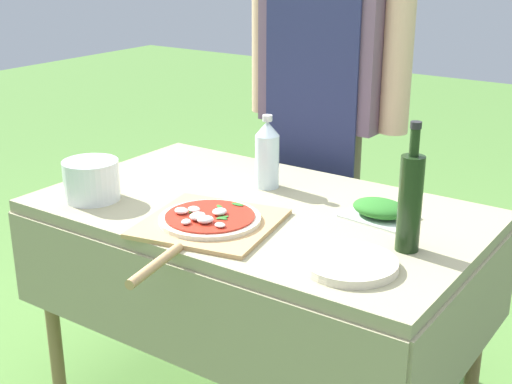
{
  "coord_description": "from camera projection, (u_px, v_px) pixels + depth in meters",
  "views": [
    {
      "loc": [
        1.06,
        -1.54,
        1.43
      ],
      "look_at": [
        -0.01,
        0.0,
        0.76
      ],
      "focal_mm": 50.0,
      "sensor_mm": 36.0,
      "label": 1
    }
  ],
  "objects": [
    {
      "name": "plate_stack",
      "position": [
        350.0,
        264.0,
        1.63
      ],
      "size": [
        0.22,
        0.22,
        0.02
      ],
      "color": "beige",
      "rests_on": "prep_table"
    },
    {
      "name": "pizza_on_peel",
      "position": [
        207.0,
        222.0,
        1.85
      ],
      "size": [
        0.39,
        0.58,
        0.05
      ],
      "rotation": [
        0.0,
        0.0,
        0.2
      ],
      "color": "tan",
      "rests_on": "prep_table"
    },
    {
      "name": "herb_container",
      "position": [
        380.0,
        210.0,
        1.91
      ],
      "size": [
        0.2,
        0.16,
        0.05
      ],
      "rotation": [
        0.0,
        0.0,
        -0.12
      ],
      "color": "silver",
      "rests_on": "prep_table"
    },
    {
      "name": "water_bottle",
      "position": [
        267.0,
        154.0,
        2.12
      ],
      "size": [
        0.07,
        0.07,
        0.22
      ],
      "color": "silver",
      "rests_on": "prep_table"
    },
    {
      "name": "mixing_tub",
      "position": [
        91.0,
        180.0,
        2.04
      ],
      "size": [
        0.16,
        0.16,
        0.12
      ],
      "primitive_type": "cylinder",
      "color": "silver",
      "rests_on": "prep_table"
    },
    {
      "name": "person_cook",
      "position": [
        326.0,
        80.0,
        2.44
      ],
      "size": [
        0.62,
        0.22,
        1.65
      ],
      "rotation": [
        0.0,
        0.0,
        3.11
      ],
      "color": "#70604C",
      "rests_on": "ground"
    },
    {
      "name": "oil_bottle",
      "position": [
        410.0,
        200.0,
        1.68
      ],
      "size": [
        0.06,
        0.06,
        0.32
      ],
      "color": "black",
      "rests_on": "prep_table"
    },
    {
      "name": "prep_table",
      "position": [
        259.0,
        234.0,
        2.03
      ],
      "size": [
        1.25,
        0.76,
        0.72
      ],
      "color": "gray",
      "rests_on": "ground"
    }
  ]
}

